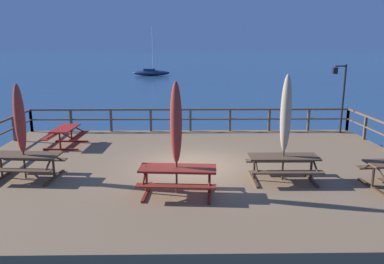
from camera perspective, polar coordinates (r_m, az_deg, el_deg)
name	(u,v)px	position (r m, az deg, el deg)	size (l,w,h in m)	color
ground_plane	(192,184)	(12.97, 0.06, -8.00)	(600.00, 600.00, 0.00)	navy
wooden_deck	(192,175)	(12.85, 0.06, -6.63)	(15.51, 11.06, 0.66)	#846647
railing_waterside_far	(190,116)	(17.78, -0.24, 2.52)	(15.31, 0.10, 1.09)	brown
picnic_table_mid_left	(178,174)	(10.25, -2.20, -6.53)	(2.19, 1.55, 0.78)	maroon
picnic_table_front_left	(27,161)	(12.52, -24.04, -4.04)	(2.12, 1.54, 0.78)	brown
picnic_table_back_left	(283,162)	(11.60, 13.80, -4.55)	(2.11, 1.42, 0.78)	brown
picnic_table_front_right	(66,133)	(15.98, -18.83, -0.12)	(1.47, 1.71, 0.78)	maroon
patio_umbrella_tall_back_right	(176,124)	(9.92, -2.46, 1.31)	(0.32, 0.32, 3.11)	#4C3828
patio_umbrella_short_front	(20,119)	(12.23, -24.93, 1.78)	(0.32, 0.32, 2.93)	#4C3828
patio_umbrella_tall_back_left	(286,114)	(11.27, 14.21, 2.68)	(0.32, 0.32, 3.22)	#4C3828
lamp_post_hooked	(340,88)	(18.41, 21.80, 6.24)	(0.68, 0.26, 3.20)	black
sailboat_distant	(151,73)	(61.30, -6.30, 9.06)	(6.04, 1.83, 7.72)	navy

